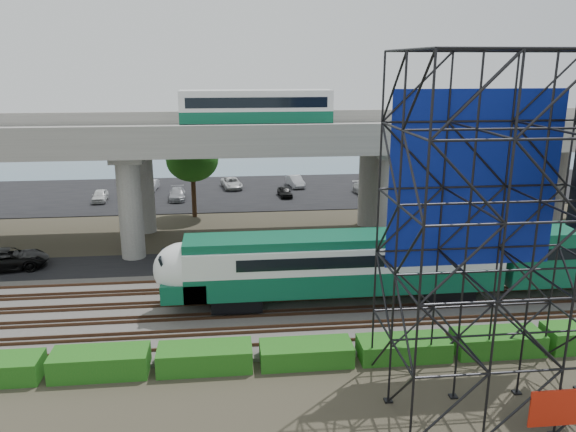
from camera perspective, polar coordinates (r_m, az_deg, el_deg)
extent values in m
plane|color=#474233|center=(32.76, -0.98, -10.98)|extent=(140.00, 140.00, 0.00)
cube|color=slate|center=(34.52, -1.28, -9.36)|extent=(90.00, 12.00, 0.20)
cube|color=black|center=(42.38, -2.27, -4.63)|extent=(90.00, 5.00, 0.08)
cube|color=black|center=(64.93, -3.69, 2.47)|extent=(90.00, 18.00, 0.08)
cube|color=slate|center=(86.50, -4.35, 5.71)|extent=(140.00, 40.00, 0.03)
cube|color=#472D1E|center=(30.23, -0.50, -12.79)|extent=(90.00, 0.08, 0.16)
cube|color=#472D1E|center=(31.50, -0.77, -11.56)|extent=(90.00, 0.08, 0.16)
cube|color=#472D1E|center=(32.00, -0.86, -11.11)|extent=(90.00, 0.08, 0.16)
cube|color=#472D1E|center=(33.29, -1.09, -10.00)|extent=(90.00, 0.08, 0.16)
cube|color=#472D1E|center=(33.79, -1.18, -9.60)|extent=(90.00, 0.08, 0.16)
cube|color=#472D1E|center=(35.10, -1.39, -8.61)|extent=(90.00, 0.08, 0.16)
cube|color=#472D1E|center=(35.61, -1.46, -8.24)|extent=(90.00, 0.08, 0.16)
cube|color=#472D1E|center=(36.93, -1.65, -7.35)|extent=(90.00, 0.08, 0.16)
cube|color=#472D1E|center=(37.44, -1.72, -7.02)|extent=(90.00, 0.08, 0.16)
cube|color=#472D1E|center=(38.77, -1.88, -6.21)|extent=(90.00, 0.08, 0.16)
cube|color=black|center=(34.13, -5.24, -8.42)|extent=(3.00, 2.20, 0.90)
cube|color=black|center=(36.61, 15.72, -7.26)|extent=(3.00, 2.20, 0.90)
cube|color=#0B5136|center=(34.35, 5.67, -6.19)|extent=(19.00, 3.00, 1.40)
cube|color=silver|center=(33.84, 5.74, -3.91)|extent=(19.00, 3.00, 1.50)
cube|color=#0B5136|center=(33.53, 5.79, -2.30)|extent=(19.00, 2.60, 0.50)
cube|color=black|center=(34.04, 7.39, -3.76)|extent=(15.00, 3.06, 0.70)
ellipsoid|color=silver|center=(33.47, -10.49, -5.33)|extent=(3.60, 3.00, 3.20)
cube|color=#0B5136|center=(33.85, -10.41, -6.99)|extent=(2.60, 3.00, 1.10)
cube|color=black|center=(33.40, -12.42, -4.56)|extent=(0.48, 2.00, 1.09)
cube|color=#0B5136|center=(39.25, 26.20, -3.42)|extent=(8.00, 3.00, 3.40)
cube|color=#9E9B93|center=(45.69, -2.86, 7.91)|extent=(80.00, 12.00, 1.20)
cube|color=#9E9B93|center=(39.85, -2.39, 8.47)|extent=(80.00, 0.50, 1.10)
cube|color=#9E9B93|center=(51.27, -3.26, 10.02)|extent=(80.00, 0.50, 1.10)
cylinder|color=#9E9B93|center=(43.68, -15.71, 0.84)|extent=(1.80, 1.80, 8.00)
cylinder|color=#9E9B93|center=(50.41, -14.46, 2.84)|extent=(1.80, 1.80, 8.00)
cube|color=#9E9B93|center=(46.34, -15.36, 6.36)|extent=(2.40, 9.00, 0.60)
cylinder|color=#9E9B93|center=(44.85, 10.36, 1.54)|extent=(1.80, 1.80, 8.00)
cylinder|color=#9E9B93|center=(51.42, 8.19, 3.42)|extent=(1.80, 1.80, 8.00)
cube|color=#9E9B93|center=(47.44, 9.39, 6.90)|extent=(2.40, 9.00, 0.60)
cylinder|color=#9E9B93|center=(58.49, 25.58, 3.50)|extent=(1.80, 1.80, 8.00)
cube|color=black|center=(45.56, -3.21, 9.08)|extent=(12.00, 2.50, 0.70)
cube|color=#0B5136|center=(45.48, -3.23, 10.09)|extent=(12.00, 2.50, 0.90)
cube|color=silver|center=(45.39, -3.25, 11.47)|extent=(12.00, 2.50, 1.30)
cube|color=black|center=(45.39, -3.25, 11.53)|extent=(11.00, 2.56, 0.80)
cube|color=silver|center=(45.34, -3.27, 12.48)|extent=(12.00, 2.40, 0.30)
cube|color=navy|center=(27.27, 18.42, 3.48)|extent=(8.10, 0.08, 8.25)
cube|color=red|center=(25.88, 25.76, -17.15)|extent=(2.40, 0.08, 1.60)
cube|color=black|center=(28.09, 19.38, -16.71)|extent=(9.36, 6.36, 0.08)
cube|color=#145714|center=(29.29, -18.54, -13.95)|extent=(4.60, 1.80, 1.20)
cube|color=#145714|center=(28.63, -8.42, -14.03)|extent=(4.60, 1.80, 1.15)
cube|color=#145714|center=(28.85, 1.85, -13.75)|extent=(4.60, 1.80, 1.03)
cube|color=#145714|center=(29.89, 11.64, -13.00)|extent=(4.60, 1.80, 1.01)
cube|color=#145714|center=(31.66, 20.49, -11.90)|extent=(4.60, 1.80, 1.12)
cylinder|color=#382314|center=(46.52, 14.99, -0.27)|extent=(0.44, 0.44, 4.80)
ellipsoid|color=#145714|center=(45.79, 15.27, 3.59)|extent=(4.94, 4.94, 4.18)
cylinder|color=#382314|center=(54.71, -9.56, 2.37)|extent=(0.44, 0.44, 4.80)
ellipsoid|color=#145714|center=(54.09, -9.71, 5.67)|extent=(4.94, 4.94, 4.18)
imported|color=black|center=(45.21, -26.61, -3.94)|extent=(5.93, 3.63, 1.54)
imported|color=silver|center=(63.32, -18.56, 1.97)|extent=(1.71, 3.72, 1.24)
imported|color=#A3A5AA|center=(67.30, -13.69, 3.06)|extent=(1.47, 3.57, 1.15)
imported|color=#919298|center=(62.06, -11.19, 2.21)|extent=(1.95, 4.27, 1.21)
imported|color=silver|center=(66.69, -5.75, 3.35)|extent=(2.78, 4.68, 1.22)
imported|color=black|center=(62.12, -0.33, 2.47)|extent=(1.64, 3.34, 1.10)
imported|color=#98999F|center=(67.14, 0.75, 3.55)|extent=(2.07, 4.17, 1.31)
imported|color=#BDBDBD|center=(63.63, 7.82, 2.71)|extent=(2.29, 4.54, 1.26)
imported|color=#B0B3B8|center=(69.12, 9.25, 3.65)|extent=(2.13, 4.45, 1.22)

